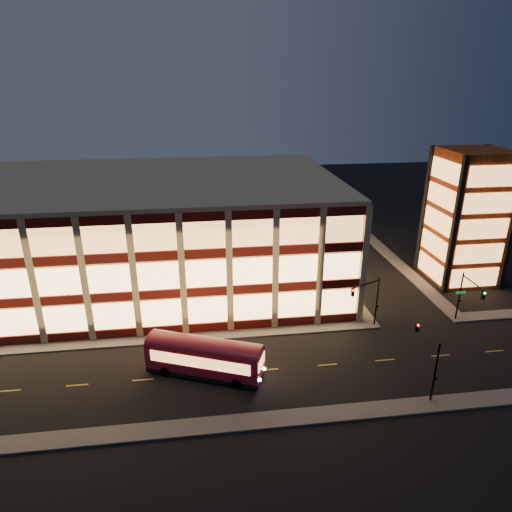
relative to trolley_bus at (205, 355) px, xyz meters
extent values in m
plane|color=black|center=(-3.89, 5.83, -2.09)|extent=(200.00, 200.00, 0.00)
cube|color=#514F4C|center=(-6.89, 6.83, -2.02)|extent=(54.00, 2.00, 0.15)
cube|color=#514F4C|center=(19.11, 22.83, -2.02)|extent=(2.00, 30.00, 0.15)
cube|color=#514F4C|center=(36.11, 6.83, -2.02)|extent=(14.00, 2.00, 0.15)
cube|color=#514F4C|center=(30.11, 22.83, -2.02)|extent=(2.00, 30.00, 0.15)
cube|color=#514F4C|center=(-3.89, -7.17, -2.02)|extent=(100.00, 2.00, 0.15)
cube|color=tan|center=(-6.89, 22.83, 4.91)|extent=(50.00, 30.00, 14.00)
cube|color=tan|center=(-6.89, 22.83, 12.16)|extent=(50.40, 30.40, 0.50)
cube|color=#470C0A|center=(-6.89, 7.71, -1.44)|extent=(50.10, 0.25, 1.00)
cube|color=#F4B766|center=(-6.89, 7.73, 0.66)|extent=(49.00, 0.20, 3.00)
cube|color=#470C0A|center=(18.23, 22.83, -1.44)|extent=(0.25, 30.10, 1.00)
cube|color=#F4B766|center=(18.21, 22.83, 0.66)|extent=(0.20, 29.00, 3.00)
cube|color=#470C0A|center=(-6.89, 7.71, 2.96)|extent=(50.10, 0.25, 1.00)
cube|color=#F4B766|center=(-6.89, 7.73, 5.06)|extent=(49.00, 0.20, 3.00)
cube|color=#470C0A|center=(18.23, 22.83, 2.96)|extent=(0.25, 30.10, 1.00)
cube|color=#F4B766|center=(18.21, 22.83, 5.06)|extent=(0.20, 29.00, 3.00)
cube|color=#470C0A|center=(-6.89, 7.71, 7.36)|extent=(50.10, 0.25, 1.00)
cube|color=#F4B766|center=(-6.89, 7.73, 9.46)|extent=(49.00, 0.20, 3.00)
cube|color=#470C0A|center=(18.23, 22.83, 7.36)|extent=(0.25, 30.10, 1.00)
cube|color=#F4B766|center=(18.21, 22.83, 9.46)|extent=(0.20, 29.00, 3.00)
cube|color=#8C3814|center=(36.11, 17.83, 6.91)|extent=(8.00, 8.00, 18.00)
cube|color=black|center=(32.11, 13.83, 6.91)|extent=(0.60, 0.60, 18.00)
cube|color=black|center=(32.11, 21.83, 6.91)|extent=(0.60, 0.60, 18.00)
cube|color=black|center=(40.11, 21.83, 6.91)|extent=(0.60, 0.60, 18.00)
cube|color=#FFA459|center=(36.11, 13.75, -0.29)|extent=(6.60, 0.16, 2.60)
cube|color=#FFA459|center=(32.03, 17.83, -0.29)|extent=(0.16, 6.60, 2.60)
cube|color=#FFA459|center=(36.11, 13.75, 3.11)|extent=(6.60, 0.16, 2.60)
cube|color=#FFA459|center=(32.03, 17.83, 3.11)|extent=(0.16, 6.60, 2.60)
cube|color=#FFA459|center=(36.11, 13.75, 6.51)|extent=(6.60, 0.16, 2.60)
cube|color=#FFA459|center=(32.03, 17.83, 6.51)|extent=(0.16, 6.60, 2.60)
cube|color=#FFA459|center=(36.11, 13.75, 9.91)|extent=(6.60, 0.16, 2.60)
cube|color=#FFA459|center=(32.03, 17.83, 9.91)|extent=(0.16, 6.60, 2.60)
cube|color=#FFA459|center=(36.11, 13.75, 13.31)|extent=(6.60, 0.16, 2.60)
cube|color=#FFA459|center=(32.03, 17.83, 13.31)|extent=(0.16, 6.60, 2.60)
cylinder|color=black|center=(19.61, 6.63, 0.91)|extent=(0.18, 0.18, 6.00)
cylinder|color=black|center=(17.86, 5.88, 3.61)|extent=(3.56, 1.63, 0.14)
cube|color=black|center=(16.11, 5.13, 3.11)|extent=(0.32, 0.32, 0.95)
sphere|color=#FF0C05|center=(16.11, 4.95, 3.41)|extent=(0.20, 0.20, 0.20)
cube|color=black|center=(19.61, 6.43, 0.51)|extent=(0.25, 0.18, 0.28)
cylinder|color=black|center=(29.61, 6.63, 0.91)|extent=(0.18, 0.18, 6.00)
cylinder|color=black|center=(29.61, 4.63, 3.61)|extent=(0.14, 4.00, 0.14)
cube|color=black|center=(29.61, 2.63, 3.11)|extent=(0.32, 0.32, 0.95)
sphere|color=#0CFF26|center=(29.61, 2.45, 3.41)|extent=(0.20, 0.20, 0.20)
cube|color=black|center=(29.61, 6.43, 0.51)|extent=(0.25, 0.18, 0.28)
cube|color=#0C7226|center=(29.61, 6.48, 1.51)|extent=(1.20, 0.06, 0.28)
cylinder|color=black|center=(19.61, -6.67, 0.91)|extent=(0.18, 0.18, 6.00)
cylinder|color=black|center=(19.61, -4.67, 3.61)|extent=(0.14, 4.00, 0.14)
cube|color=black|center=(19.61, -2.67, 3.11)|extent=(0.32, 0.32, 0.95)
sphere|color=#FF0C05|center=(19.61, -2.85, 3.41)|extent=(0.20, 0.20, 0.20)
cube|color=black|center=(19.61, -6.87, 0.51)|extent=(0.25, 0.18, 0.28)
cube|color=maroon|center=(0.00, 0.00, -0.20)|extent=(11.36, 6.83, 2.56)
cube|color=black|center=(0.00, 0.00, -1.70)|extent=(11.36, 6.83, 0.39)
cylinder|color=black|center=(-3.76, 0.23, -1.59)|extent=(1.05, 0.69, 1.00)
cylinder|color=black|center=(-2.83, 2.49, -1.59)|extent=(1.05, 0.69, 1.00)
cylinder|color=black|center=(2.83, -2.49, -1.59)|extent=(1.05, 0.69, 1.00)
cylinder|color=black|center=(3.76, -0.23, -1.59)|extent=(1.05, 0.69, 1.00)
cube|color=#FFA459|center=(-0.54, -1.31, 0.14)|extent=(9.08, 3.80, 1.11)
cube|color=#FFA459|center=(0.54, 1.31, 0.14)|extent=(9.08, 3.80, 1.11)
camera|label=1|loc=(-0.07, -37.03, 24.80)|focal=32.00mm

